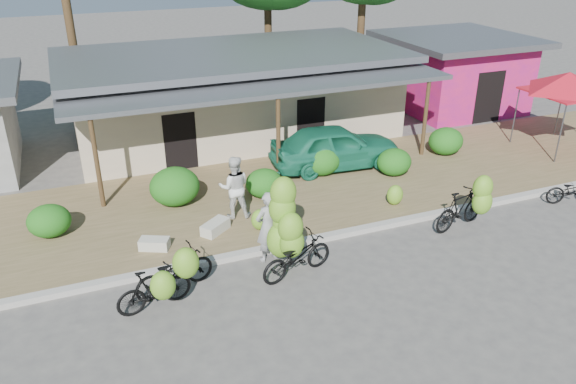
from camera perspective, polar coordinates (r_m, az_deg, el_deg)
name	(u,v)px	position (r m, az deg, el deg)	size (l,w,h in m)	color
ground	(370,277)	(13.85, 8.30, -8.50)	(100.00, 100.00, 0.00)	#4F4D4A
sidewalk	(291,192)	(17.72, 0.33, -0.02)	(60.00, 6.00, 0.12)	olive
curb	(333,236)	(15.30, 4.62, -4.44)	(60.00, 0.25, 0.15)	#A8A399
shop_main	(234,94)	(22.41, -5.51, 9.91)	(13.00, 8.50, 3.35)	#BAA58D
shop_pink	(454,71)	(27.27, 16.52, 11.68)	(6.00, 6.00, 3.25)	#D9215D
hedge_0	(49,221)	(16.26, -23.11, -2.71)	(1.14, 1.02, 0.89)	#175A14
hedge_1	(175,186)	(16.93, -11.44, 0.56)	(1.48, 1.33, 1.15)	#175A14
hedge_2	(264,183)	(17.14, -2.45, 0.91)	(1.14, 1.03, 0.89)	#175A14
hedge_3	(321,160)	(18.70, 3.42, 3.25)	(1.30, 1.17, 1.01)	#175A14
hedge_4	(394,162)	(18.99, 10.74, 3.01)	(1.16, 1.05, 0.91)	#175A14
hedge_5	(446,141)	(21.20, 15.73, 5.00)	(1.27, 1.14, 0.99)	#175A14
red_canopy	(568,82)	(22.76, 26.57, 9.94)	(3.50, 3.50, 2.86)	#59595E
bike_far_left	(176,271)	(13.11, -11.34, -7.83)	(2.05, 1.46, 1.44)	black
bike_left	(155,288)	(12.63, -13.33, -9.47)	(1.77, 1.26, 1.31)	black
bike_center	(290,238)	(13.46, 0.22, -4.68)	(2.07, 1.41, 2.40)	black
bike_right	(465,206)	(16.12, 17.55, -1.35)	(1.97, 1.35, 1.80)	black
bike_far_right	(574,191)	(19.02, 27.02, 0.12)	(1.74, 1.13, 0.87)	black
loose_banana_a	(260,219)	(15.35, -2.88, -2.81)	(0.48, 0.41, 0.60)	#74AF2B
loose_banana_b	(285,214)	(15.61, -0.30, -2.28)	(0.47, 0.40, 0.59)	#74AF2B
loose_banana_c	(395,195)	(16.98, 10.81, -0.29)	(0.50, 0.42, 0.62)	#74AF2B
sack_near	(215,227)	(15.39, -7.39, -3.54)	(0.85, 0.40, 0.30)	beige
sack_far	(154,244)	(14.91, -13.42, -5.14)	(0.75, 0.38, 0.28)	beige
vendor	(268,227)	(13.90, -2.06, -3.55)	(0.69, 0.45, 1.88)	#949494
bystander	(234,187)	(15.81, -5.47, 0.49)	(0.89, 0.69, 1.83)	silver
teal_van	(335,147)	(19.22, 4.82, 4.62)	(1.78, 4.43, 1.51)	#197051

